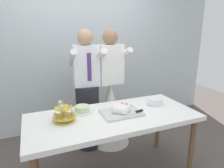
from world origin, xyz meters
TOP-DOWN VIEW (x-y plane):
  - rear_wall at (0.00, 1.48)m, footprint 5.20×0.10m
  - dessert_table at (0.00, 0.00)m, footprint 1.80×0.80m
  - cupcake_stand at (-0.50, 0.06)m, footprint 0.23×0.23m
  - main_cake_tray at (0.09, -0.00)m, footprint 0.43×0.31m
  - plate_stack at (0.58, 0.10)m, footprint 0.19×0.18m
  - round_cake at (-0.28, 0.21)m, footprint 0.24×0.24m
  - person_groom at (-0.08, 0.73)m, footprint 0.51×0.53m
  - person_bride at (0.25, 0.71)m, footprint 0.56×0.56m

SIDE VIEW (x-z plane):
  - person_bride at x=0.25m, z-range -0.25..1.41m
  - dessert_table at x=0.00m, z-range 0.31..1.09m
  - person_groom at x=-0.08m, z-range -0.08..1.58m
  - round_cake at x=-0.28m, z-range 0.77..0.84m
  - plate_stack at x=0.58m, z-range 0.77..0.85m
  - main_cake_tray at x=0.09m, z-range 0.76..0.88m
  - cupcake_stand at x=-0.50m, z-range 0.75..0.96m
  - rear_wall at x=0.00m, z-range 0.00..2.90m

